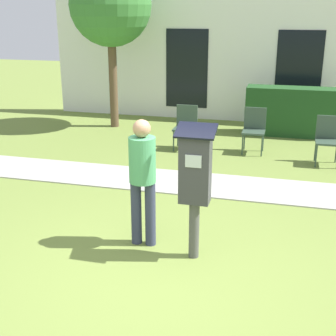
% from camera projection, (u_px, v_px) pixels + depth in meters
% --- Properties ---
extents(ground_plane, '(40.00, 40.00, 0.00)m').
position_uv_depth(ground_plane, '(160.00, 274.00, 5.17)').
color(ground_plane, olive).
extents(sidewalk, '(12.00, 1.10, 0.02)m').
position_uv_depth(sidewalk, '(206.00, 184.00, 7.77)').
color(sidewalk, '#A3A099').
rests_on(sidewalk, ground).
extents(building_facade, '(10.00, 0.26, 3.20)m').
position_uv_depth(building_facade, '(242.00, 58.00, 11.79)').
color(building_facade, white).
rests_on(building_facade, ground).
extents(parking_meter, '(0.44, 0.31, 1.59)m').
position_uv_depth(parking_meter, '(195.00, 175.00, 5.21)').
color(parking_meter, '#4C4C4C').
rests_on(parking_meter, ground).
extents(person_standing, '(0.32, 0.32, 1.58)m').
position_uv_depth(person_standing, '(143.00, 173.00, 5.54)').
color(person_standing, '#333851').
rests_on(person_standing, ground).
extents(outdoor_chair_left, '(0.44, 0.44, 0.90)m').
position_uv_depth(outdoor_chair_left, '(186.00, 124.00, 9.66)').
color(outdoor_chair_left, '#334738').
rests_on(outdoor_chair_left, ground).
extents(outdoor_chair_middle, '(0.44, 0.44, 0.90)m').
position_uv_depth(outdoor_chair_middle, '(254.00, 127.00, 9.41)').
color(outdoor_chair_middle, '#334738').
rests_on(outdoor_chair_middle, ground).
extents(outdoor_chair_right, '(0.44, 0.44, 0.90)m').
position_uv_depth(outdoor_chair_right, '(328.00, 136.00, 8.70)').
color(outdoor_chair_right, '#334738').
rests_on(outdoor_chair_right, ground).
extents(hedge_row, '(2.11, 0.60, 1.10)m').
position_uv_depth(hedge_row, '(293.00, 112.00, 10.67)').
color(hedge_row, '#1E471E').
rests_on(hedge_row, ground).
extents(tree, '(1.90, 1.90, 3.82)m').
position_uv_depth(tree, '(110.00, 6.00, 10.74)').
color(tree, brown).
rests_on(tree, ground).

